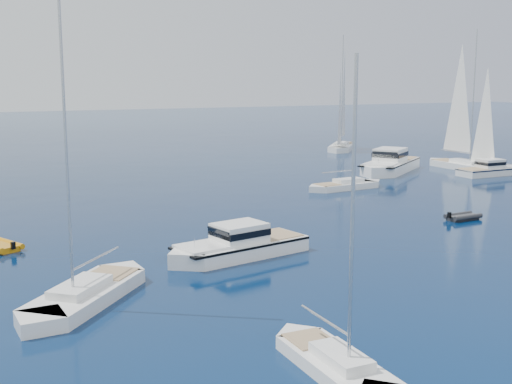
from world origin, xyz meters
The scene contains 10 objects.
ground centered at (0.00, 0.00, 0.00)m, with size 400.00×400.00×0.00m, color navy.
motor_cruiser_centre centered at (-3.19, 15.43, 0.00)m, with size 3.08×10.07×2.64m, color white, non-canonical shape.
motor_cruiser_far_r centered at (36.19, 34.58, 0.00)m, with size 2.71×8.86×2.32m, color silver, non-canonical shape.
motor_cruiser_distant centered at (27.36, 41.48, 0.00)m, with size 4.05×13.23×3.47m, color white, non-canonical shape.
sailboat_fore centered at (-6.26, -0.89, 0.00)m, with size 2.14×8.22×12.09m, color white, non-canonical shape.
sailboat_mid_l centered at (-13.18, 11.02, 0.00)m, with size 2.77×10.66×15.68m, color white, non-canonical shape.
sailboat_centre centered at (16.41, 33.69, 0.00)m, with size 2.37×9.11×13.39m, color white, non-canonical shape.
sailboat_sails_r centered at (36.87, 39.88, 0.00)m, with size 2.98×11.44×16.82m, color white, non-canonical shape.
sailboat_sails_far centered at (35.19, 63.85, 0.00)m, with size 3.09×11.87×17.44m, color white, non-canonical shape.
tender_grey_near centered at (16.83, 17.77, 0.00)m, with size 1.66×2.90×0.95m, color black, non-canonical shape.
Camera 1 is at (-18.84, -20.60, 10.87)m, focal length 46.54 mm.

